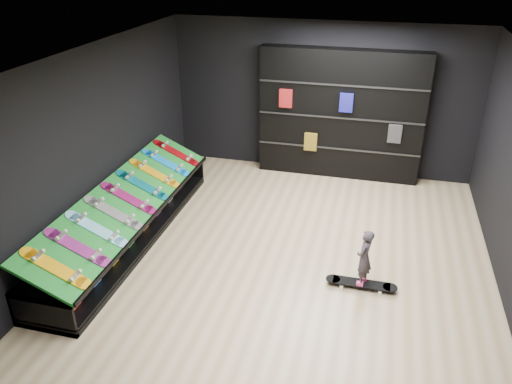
% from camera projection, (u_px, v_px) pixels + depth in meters
% --- Properties ---
extents(floor, '(6.00, 7.00, 0.01)m').
position_uv_depth(floor, '(285.00, 261.00, 7.51)').
color(floor, tan).
rests_on(floor, ground).
extents(ceiling, '(6.00, 7.00, 0.01)m').
position_uv_depth(ceiling, '(291.00, 59.00, 6.15)').
color(ceiling, white).
rests_on(ceiling, ground).
extents(wall_back, '(6.00, 0.02, 3.00)m').
position_uv_depth(wall_back, '(322.00, 99.00, 9.85)').
color(wall_back, black).
rests_on(wall_back, ground).
extents(wall_front, '(6.00, 0.02, 3.00)m').
position_uv_depth(wall_front, '(199.00, 353.00, 3.81)').
color(wall_front, black).
rests_on(wall_front, ground).
extents(wall_left, '(0.02, 7.00, 3.00)m').
position_uv_depth(wall_left, '(92.00, 149.00, 7.50)').
color(wall_left, black).
rests_on(wall_left, ground).
extents(display_rack, '(0.90, 4.50, 0.50)m').
position_uv_depth(display_rack, '(129.00, 225.00, 7.96)').
color(display_rack, black).
rests_on(display_rack, ground).
extents(turf_ramp, '(0.92, 4.50, 0.46)m').
position_uv_depth(turf_ramp, '(128.00, 200.00, 7.74)').
color(turf_ramp, '#10681C').
rests_on(turf_ramp, display_rack).
extents(back_shelving, '(3.16, 0.37, 2.53)m').
position_uv_depth(back_shelving, '(341.00, 115.00, 9.71)').
color(back_shelving, black).
rests_on(back_shelving, ground).
extents(floor_skateboard, '(0.98, 0.22, 0.09)m').
position_uv_depth(floor_skateboard, '(361.00, 285.00, 6.91)').
color(floor_skateboard, black).
rests_on(floor_skateboard, ground).
extents(child, '(0.18, 0.22, 0.50)m').
position_uv_depth(child, '(363.00, 268.00, 6.77)').
color(child, black).
rests_on(child, floor_skateboard).
extents(display_board_0, '(0.93, 0.22, 0.50)m').
position_uv_depth(display_board_0, '(56.00, 268.00, 6.09)').
color(display_board_0, yellow).
rests_on(display_board_0, turf_ramp).
extents(display_board_1, '(0.93, 0.22, 0.50)m').
position_uv_depth(display_board_1, '(78.00, 247.00, 6.50)').
color(display_board_1, '#2626BF').
rests_on(display_board_1, turf_ramp).
extents(display_board_2, '(0.93, 0.22, 0.50)m').
position_uv_depth(display_board_2, '(97.00, 229.00, 6.91)').
color(display_board_2, '#0CB2E5').
rests_on(display_board_2, turf_ramp).
extents(display_board_3, '(0.93, 0.22, 0.50)m').
position_uv_depth(display_board_3, '(114.00, 213.00, 7.32)').
color(display_board_3, black).
rests_on(display_board_3, turf_ramp).
extents(display_board_4, '(0.93, 0.22, 0.50)m').
position_uv_depth(display_board_4, '(129.00, 198.00, 7.73)').
color(display_board_4, '#E5198C').
rests_on(display_board_4, turf_ramp).
extents(display_board_5, '(0.93, 0.22, 0.50)m').
position_uv_depth(display_board_5, '(142.00, 185.00, 8.14)').
color(display_board_5, '#0C8C99').
rests_on(display_board_5, turf_ramp).
extents(display_board_6, '(0.93, 0.22, 0.50)m').
position_uv_depth(display_board_6, '(155.00, 173.00, 8.55)').
color(display_board_6, orange).
rests_on(display_board_6, turf_ramp).
extents(display_board_7, '(0.93, 0.22, 0.50)m').
position_uv_depth(display_board_7, '(166.00, 163.00, 8.96)').
color(display_board_7, blue).
rests_on(display_board_7, turf_ramp).
extents(display_board_8, '(0.93, 0.22, 0.50)m').
position_uv_depth(display_board_8, '(176.00, 153.00, 9.37)').
color(display_board_8, red).
rests_on(display_board_8, turf_ramp).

